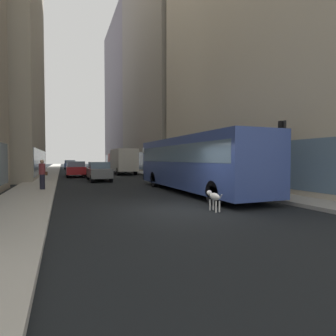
{
  "coord_description": "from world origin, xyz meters",
  "views": [
    {
      "loc": [
        -4.12,
        -9.01,
        1.89
      ],
      "look_at": [
        1.12,
        4.36,
        1.4
      ],
      "focal_mm": 28.97,
      "sensor_mm": 36.0,
      "label": 1
    }
  ],
  "objects_px": {
    "car_grey_wagon": "(99,171)",
    "pedestrian_with_handbag": "(42,174)",
    "transit_bus": "(193,161)",
    "car_blue_hatchback": "(70,165)",
    "car_red_coupe": "(76,169)",
    "traffic_light_near": "(283,146)",
    "box_truck": "(122,161)",
    "dalmatian_dog": "(214,197)"
  },
  "relations": [
    {
      "from": "dalmatian_dog",
      "to": "pedestrian_with_handbag",
      "type": "height_order",
      "value": "pedestrian_with_handbag"
    },
    {
      "from": "box_truck",
      "to": "car_grey_wagon",
      "type": "bearing_deg",
      "value": -112.69
    },
    {
      "from": "dalmatian_dog",
      "to": "pedestrian_with_handbag",
      "type": "xyz_separation_m",
      "value": [
        -6.16,
        8.48,
        0.5
      ]
    },
    {
      "from": "transit_bus",
      "to": "car_grey_wagon",
      "type": "height_order",
      "value": "transit_bus"
    },
    {
      "from": "car_grey_wagon",
      "to": "dalmatian_dog",
      "type": "distance_m",
      "value": 15.34
    },
    {
      "from": "car_grey_wagon",
      "to": "pedestrian_with_handbag",
      "type": "bearing_deg",
      "value": -120.65
    },
    {
      "from": "dalmatian_dog",
      "to": "traffic_light_near",
      "type": "distance_m",
      "value": 4.43
    },
    {
      "from": "transit_bus",
      "to": "pedestrian_with_handbag",
      "type": "height_order",
      "value": "transit_bus"
    },
    {
      "from": "transit_bus",
      "to": "box_truck",
      "type": "bearing_deg",
      "value": 90.0
    },
    {
      "from": "transit_bus",
      "to": "car_blue_hatchback",
      "type": "relative_size",
      "value": 2.76
    },
    {
      "from": "box_truck",
      "to": "dalmatian_dog",
      "type": "height_order",
      "value": "box_truck"
    },
    {
      "from": "car_grey_wagon",
      "to": "box_truck",
      "type": "distance_m",
      "value": 10.4
    },
    {
      "from": "car_blue_hatchback",
      "to": "box_truck",
      "type": "xyz_separation_m",
      "value": [
        5.6,
        -19.5,
        0.84
      ]
    },
    {
      "from": "transit_bus",
      "to": "car_blue_hatchback",
      "type": "bearing_deg",
      "value": 98.17
    },
    {
      "from": "dalmatian_dog",
      "to": "traffic_light_near",
      "type": "bearing_deg",
      "value": 10.54
    },
    {
      "from": "dalmatian_dog",
      "to": "pedestrian_with_handbag",
      "type": "relative_size",
      "value": 0.57
    },
    {
      "from": "car_red_coupe",
      "to": "car_grey_wagon",
      "type": "height_order",
      "value": "same"
    },
    {
      "from": "car_blue_hatchback",
      "to": "traffic_light_near",
      "type": "bearing_deg",
      "value": -79.97
    },
    {
      "from": "car_red_coupe",
      "to": "box_truck",
      "type": "height_order",
      "value": "box_truck"
    },
    {
      "from": "car_blue_hatchback",
      "to": "pedestrian_with_handbag",
      "type": "bearing_deg",
      "value": -93.8
    },
    {
      "from": "transit_bus",
      "to": "car_blue_hatchback",
      "type": "height_order",
      "value": "transit_bus"
    },
    {
      "from": "car_red_coupe",
      "to": "traffic_light_near",
      "type": "relative_size",
      "value": 1.21
    },
    {
      "from": "transit_bus",
      "to": "car_red_coupe",
      "type": "distance_m",
      "value": 16.94
    },
    {
      "from": "traffic_light_near",
      "to": "box_truck",
      "type": "bearing_deg",
      "value": 95.0
    },
    {
      "from": "car_grey_wagon",
      "to": "traffic_light_near",
      "type": "height_order",
      "value": "traffic_light_near"
    },
    {
      "from": "transit_bus",
      "to": "car_grey_wagon",
      "type": "bearing_deg",
      "value": 111.93
    },
    {
      "from": "car_red_coupe",
      "to": "dalmatian_dog",
      "type": "relative_size",
      "value": 4.26
    },
    {
      "from": "transit_bus",
      "to": "traffic_light_near",
      "type": "distance_m",
      "value": 5.03
    },
    {
      "from": "car_blue_hatchback",
      "to": "pedestrian_with_handbag",
      "type": "distance_m",
      "value": 35.85
    },
    {
      "from": "box_truck",
      "to": "car_red_coupe",
      "type": "bearing_deg",
      "value": -147.67
    },
    {
      "from": "traffic_light_near",
      "to": "car_blue_hatchback",
      "type": "bearing_deg",
      "value": 100.03
    },
    {
      "from": "pedestrian_with_handbag",
      "to": "traffic_light_near",
      "type": "relative_size",
      "value": 0.5
    },
    {
      "from": "transit_bus",
      "to": "car_grey_wagon",
      "type": "distance_m",
      "value": 10.75
    },
    {
      "from": "car_red_coupe",
      "to": "pedestrian_with_handbag",
      "type": "height_order",
      "value": "pedestrian_with_handbag"
    },
    {
      "from": "car_grey_wagon",
      "to": "pedestrian_with_handbag",
      "type": "distance_m",
      "value": 7.8
    },
    {
      "from": "car_grey_wagon",
      "to": "dalmatian_dog",
      "type": "bearing_deg",
      "value": -81.82
    },
    {
      "from": "transit_bus",
      "to": "car_red_coupe",
      "type": "xyz_separation_m",
      "value": [
        -5.6,
        15.96,
        -0.96
      ]
    },
    {
      "from": "pedestrian_with_handbag",
      "to": "car_red_coupe",
      "type": "bearing_deg",
      "value": 79.43
    },
    {
      "from": "car_grey_wagon",
      "to": "dalmatian_dog",
      "type": "xyz_separation_m",
      "value": [
        2.18,
        -15.18,
        -0.31
      ]
    },
    {
      "from": "box_truck",
      "to": "pedestrian_with_handbag",
      "type": "xyz_separation_m",
      "value": [
        -7.97,
        -16.27,
        -0.65
      ]
    },
    {
      "from": "pedestrian_with_handbag",
      "to": "traffic_light_near",
      "type": "xyz_separation_m",
      "value": [
        10.07,
        -7.75,
        1.42
      ]
    },
    {
      "from": "car_blue_hatchback",
      "to": "car_red_coupe",
      "type": "relative_size",
      "value": 1.02
    }
  ]
}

